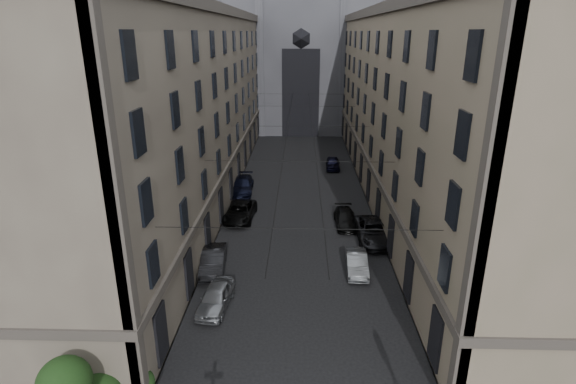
# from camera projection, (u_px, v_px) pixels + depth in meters

# --- Properties ---
(sidewalk_left) EXTENTS (7.00, 80.00, 0.15)m
(sidewalk_left) POSITION_uv_depth(u_px,v_px,m) (203.00, 191.00, 49.02)
(sidewalk_left) COLOR #383533
(sidewalk_left) RESTS_ON ground
(sidewalk_right) EXTENTS (7.00, 80.00, 0.15)m
(sidewalk_right) POSITION_uv_depth(u_px,v_px,m) (397.00, 193.00, 48.45)
(sidewalk_right) COLOR #383533
(sidewalk_right) RESTS_ON ground
(building_left) EXTENTS (13.60, 60.60, 18.85)m
(building_left) POSITION_uv_depth(u_px,v_px,m) (169.00, 106.00, 45.98)
(building_left) COLOR #4A4138
(building_left) RESTS_ON ground
(building_right) EXTENTS (13.60, 60.60, 18.85)m
(building_right) POSITION_uv_depth(u_px,v_px,m) (433.00, 107.00, 45.24)
(building_right) COLOR brown
(building_right) RESTS_ON ground
(gothic_tower) EXTENTS (35.00, 23.00, 58.00)m
(gothic_tower) POSITION_uv_depth(u_px,v_px,m) (301.00, 24.00, 79.42)
(gothic_tower) COLOR #2D2D33
(gothic_tower) RESTS_ON ground
(tram_wires) EXTENTS (14.00, 60.00, 0.43)m
(tram_wires) POSITION_uv_depth(u_px,v_px,m) (300.00, 128.00, 45.97)
(tram_wires) COLOR black
(tram_wires) RESTS_ON ground
(car_left_near) EXTENTS (2.19, 4.48, 1.47)m
(car_left_near) POSITION_uv_depth(u_px,v_px,m) (216.00, 297.00, 28.26)
(car_left_near) COLOR slate
(car_left_near) RESTS_ON ground
(car_left_midnear) EXTENTS (2.11, 4.92, 1.58)m
(car_left_midnear) POSITION_uv_depth(u_px,v_px,m) (213.00, 261.00, 32.64)
(car_left_midnear) COLOR black
(car_left_midnear) RESTS_ON ground
(car_left_midfar) EXTENTS (2.84, 5.62, 1.52)m
(car_left_midfar) POSITION_uv_depth(u_px,v_px,m) (240.00, 212.00, 41.60)
(car_left_midfar) COLOR black
(car_left_midfar) RESTS_ON ground
(car_left_far) EXTENTS (2.44, 5.59, 1.60)m
(car_left_far) POSITION_uv_depth(u_px,v_px,m) (242.00, 185.00, 48.68)
(car_left_far) COLOR black
(car_left_far) RESTS_ON ground
(car_right_near) EXTENTS (1.59, 4.26, 1.39)m
(car_right_near) POSITION_uv_depth(u_px,v_px,m) (357.00, 263.00, 32.53)
(car_right_near) COLOR slate
(car_right_near) RESTS_ON ground
(car_right_midnear) EXTENTS (2.92, 6.00, 1.64)m
(car_right_midnear) POSITION_uv_depth(u_px,v_px,m) (373.00, 231.00, 37.39)
(car_right_midnear) COLOR black
(car_right_midnear) RESTS_ON ground
(car_right_midfar) EXTENTS (2.02, 4.67, 1.34)m
(car_right_midfar) POSITION_uv_depth(u_px,v_px,m) (346.00, 219.00, 40.33)
(car_right_midfar) COLOR black
(car_right_midfar) RESTS_ON ground
(car_right_far) EXTENTS (1.89, 4.32, 1.45)m
(car_right_far) POSITION_uv_depth(u_px,v_px,m) (333.00, 163.00, 57.09)
(car_right_far) COLOR black
(car_right_far) RESTS_ON ground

